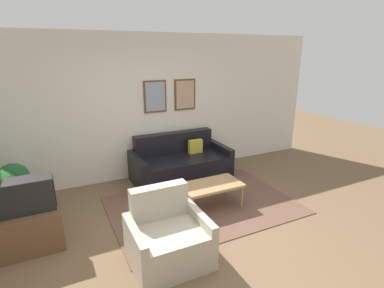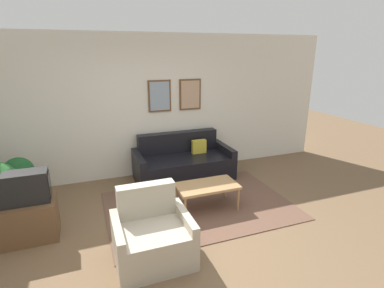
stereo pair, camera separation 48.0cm
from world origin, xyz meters
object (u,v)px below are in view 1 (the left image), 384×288
Objects in this scene: coffee_table at (211,186)px; couch at (180,163)px; armchair at (168,239)px; tv at (22,196)px.

couch is at bearing 88.06° from coffee_table.
couch is 2.42m from armchair.
tv reaches higher than couch.
tv is 0.82× the size of armchair.
armchair is at bearing -33.09° from tv.
couch reaches higher than coffee_table.
tv is at bearing 148.80° from armchair.
coffee_table is 2.56m from tv.
tv is (-2.58, -1.19, 0.43)m from couch.
tv is (-2.54, 0.10, 0.36)m from coffee_table.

